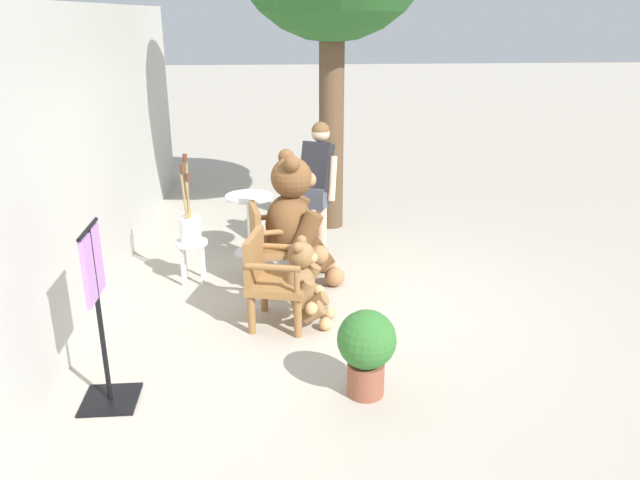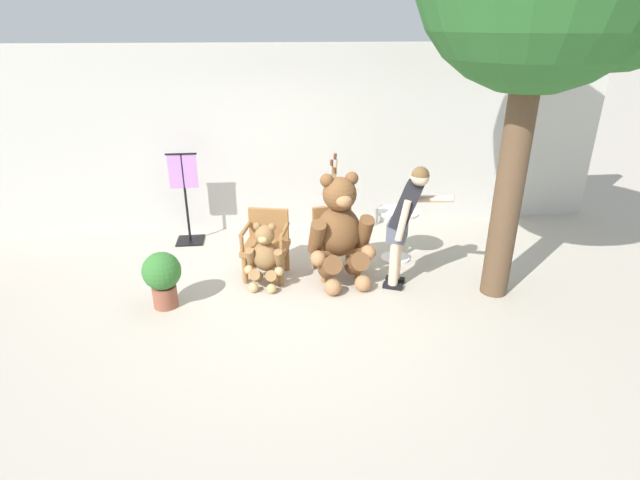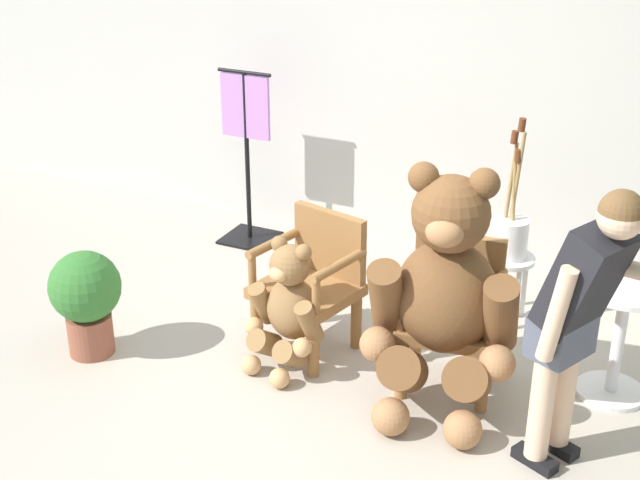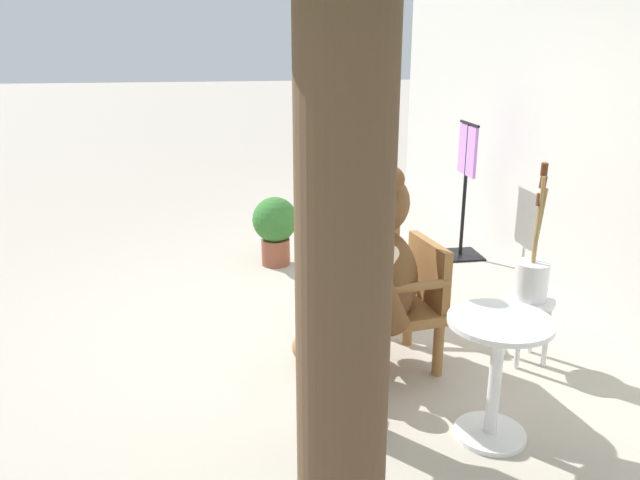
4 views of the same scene
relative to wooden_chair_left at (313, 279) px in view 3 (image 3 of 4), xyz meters
The scene contains 12 objects.
ground_plane 0.92m from the wooden_chair_left, 56.02° to the right, with size 60.00×60.00×0.00m, color #B2A899.
back_wall 2.03m from the wooden_chair_left, 75.64° to the left, with size 10.00×0.16×2.80m, color beige.
wooden_chair_left is the anchor object (origin of this frame).
wooden_chair_right 0.90m from the wooden_chair_left, ahead, with size 0.63×0.60×0.86m.
teddy_bear_large 0.98m from the wooden_chair_left, 15.55° to the right, with size 0.86×0.85×1.41m.
teddy_bear_small 0.29m from the wooden_chair_left, 95.04° to the right, with size 0.51×0.52×0.83m.
person_visitor 1.80m from the wooden_chair_left, 17.45° to the right, with size 0.82×0.47×1.56m.
white_stool 1.32m from the wooden_chair_left, 39.96° to the left, with size 0.34×0.34×0.46m.
brush_bucket 1.32m from the wooden_chair_left, 40.04° to the left, with size 0.22×0.22×0.93m.
round_side_table 1.81m from the wooden_chair_left, ahead, with size 0.56×0.56×0.72m.
potted_plant 1.38m from the wooden_chair_left, 150.70° to the right, with size 0.44×0.44×0.68m.
clothing_display_stand 1.70m from the wooden_chair_left, 133.30° to the left, with size 0.44×0.40×1.36m.
Camera 3 is at (1.69, -3.71, 2.97)m, focal length 50.00 mm.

